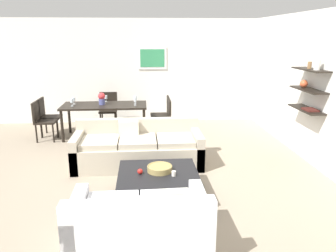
{
  "coord_description": "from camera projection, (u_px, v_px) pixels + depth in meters",
  "views": [
    {
      "loc": [
        -0.04,
        -5.29,
        2.27
      ],
      "look_at": [
        0.39,
        0.2,
        0.75
      ],
      "focal_mm": 35.18,
      "sensor_mm": 36.0,
      "label": 1
    }
  ],
  "objects": [
    {
      "name": "decorative_bowl",
      "position": [
        160.0,
        168.0,
        4.72
      ],
      "size": [
        0.36,
        0.36,
        0.09
      ],
      "color": "#99844C",
      "rests_on": "coffee_table"
    },
    {
      "name": "dining_chair_right_far",
      "position": [
        163.0,
        112.0,
        7.83
      ],
      "size": [
        0.44,
        0.44,
        0.88
      ],
      "color": "black",
      "rests_on": "ground"
    },
    {
      "name": "wine_glass_left_far",
      "position": [
        74.0,
        99.0,
        7.5
      ],
      "size": [
        0.08,
        0.08,
        0.16
      ],
      "color": "silver",
      "rests_on": "dining_table"
    },
    {
      "name": "dining_table",
      "position": [
        105.0,
        108.0,
        7.49
      ],
      "size": [
        1.9,
        0.87,
        0.75
      ],
      "color": "black",
      "rests_on": "ground"
    },
    {
      "name": "dining_chair_left_near",
      "position": [
        42.0,
        118.0,
        7.25
      ],
      "size": [
        0.44,
        0.44,
        0.88
      ],
      "color": "black",
      "rests_on": "ground"
    },
    {
      "name": "back_wall_unit",
      "position": [
        155.0,
        71.0,
        8.74
      ],
      "size": [
        8.4,
        0.09,
        2.7
      ],
      "color": "silver",
      "rests_on": "ground"
    },
    {
      "name": "apple_on_coffee_table",
      "position": [
        140.0,
        171.0,
        4.63
      ],
      "size": [
        0.08,
        0.08,
        0.08
      ],
      "primitive_type": "sphere",
      "color": "red",
      "rests_on": "coffee_table"
    },
    {
      "name": "dining_chair_head",
      "position": [
        108.0,
        107.0,
        8.35
      ],
      "size": [
        0.44,
        0.44,
        0.88
      ],
      "color": "black",
      "rests_on": "ground"
    },
    {
      "name": "wine_glass_head",
      "position": [
        106.0,
        97.0,
        7.81
      ],
      "size": [
        0.07,
        0.07,
        0.15
      ],
      "color": "silver",
      "rests_on": "dining_table"
    },
    {
      "name": "wine_glass_right_far",
      "position": [
        135.0,
        98.0,
        7.6
      ],
      "size": [
        0.07,
        0.07,
        0.17
      ],
      "color": "silver",
      "rests_on": "dining_table"
    },
    {
      "name": "coffee_table",
      "position": [
        158.0,
        185.0,
        4.74
      ],
      "size": [
        1.14,
        1.04,
        0.38
      ],
      "color": "black",
      "rests_on": "ground"
    },
    {
      "name": "ground_plane",
      "position": [
        146.0,
        171.0,
        5.69
      ],
      "size": [
        18.0,
        18.0,
        0.0
      ],
      "primitive_type": "plane",
      "color": "gray"
    },
    {
      "name": "dining_chair_right_near",
      "position": [
        165.0,
        116.0,
        7.46
      ],
      "size": [
        0.44,
        0.44,
        0.88
      ],
      "color": "black",
      "rests_on": "ground"
    },
    {
      "name": "wine_glass_right_near",
      "position": [
        135.0,
        100.0,
        7.39
      ],
      "size": [
        0.06,
        0.06,
        0.17
      ],
      "color": "silver",
      "rests_on": "dining_table"
    },
    {
      "name": "wine_glass_left_near",
      "position": [
        72.0,
        101.0,
        7.29
      ],
      "size": [
        0.07,
        0.07,
        0.17
      ],
      "color": "silver",
      "rests_on": "dining_table"
    },
    {
      "name": "centerpiece_vase",
      "position": [
        102.0,
        98.0,
        7.44
      ],
      "size": [
        0.16,
        0.16,
        0.28
      ],
      "color": "#4C518C",
      "rests_on": "dining_table"
    },
    {
      "name": "sofa_beige",
      "position": [
        138.0,
        149.0,
        5.92
      ],
      "size": [
        2.26,
        0.9,
        0.78
      ],
      "color": "#B2A893",
      "rests_on": "ground"
    },
    {
      "name": "candle_jar",
      "position": [
        174.0,
        173.0,
        4.57
      ],
      "size": [
        0.06,
        0.06,
        0.07
      ],
      "primitive_type": "cylinder",
      "color": "silver",
      "rests_on": "coffee_table"
    },
    {
      "name": "dining_chair_left_far",
      "position": [
        47.0,
        114.0,
        7.63
      ],
      "size": [
        0.44,
        0.44,
        0.88
      ],
      "color": "black",
      "rests_on": "ground"
    },
    {
      "name": "right_wall_shelf_unit",
      "position": [
        307.0,
        86.0,
        6.13
      ],
      "size": [
        0.34,
        8.2,
        2.7
      ],
      "color": "silver",
      "rests_on": "ground"
    },
    {
      "name": "loveseat_white",
      "position": [
        140.0,
        227.0,
        3.51
      ],
      "size": [
        1.46,
        0.9,
        0.78
      ],
      "color": "white",
      "rests_on": "ground"
    }
  ]
}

